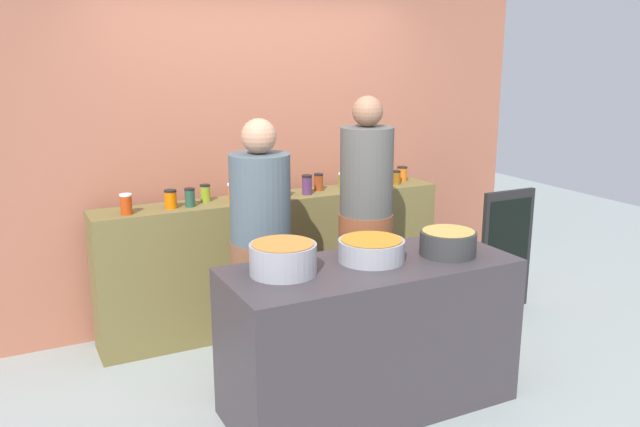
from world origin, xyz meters
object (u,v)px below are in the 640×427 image
at_px(preserve_jar_13, 396,177).
at_px(cooking_pot_center, 371,250).
at_px(preserve_jar_2, 190,197).
at_px(preserve_jar_5, 253,189).
at_px(cooking_pot_left, 283,259).
at_px(preserve_jar_12, 375,176).
at_px(preserve_jar_11, 368,178).
at_px(chalkboard_sign, 506,250).
at_px(preserve_jar_8, 307,185).
at_px(cook_in_cap, 365,237).
at_px(preserve_jar_7, 285,188).
at_px(preserve_jar_14, 402,174).
at_px(preserve_jar_3, 205,193).
at_px(preserve_jar_9, 319,182).
at_px(preserve_jar_4, 233,193).
at_px(preserve_jar_6, 267,187).
at_px(cooking_pot_right, 448,243).
at_px(preserve_jar_0, 126,204).
at_px(cook_with_tongs, 262,264).
at_px(preserve_jar_10, 343,180).
at_px(preserve_jar_1, 171,199).

xyz_separation_m(preserve_jar_13, cooking_pot_center, (-1.03, -1.31, -0.11)).
relative_size(preserve_jar_2, preserve_jar_5, 1.11).
height_order(preserve_jar_13, cooking_pot_left, preserve_jar_13).
distance_m(preserve_jar_12, preserve_jar_13, 0.17).
distance_m(preserve_jar_12, cooking_pot_left, 2.00).
xyz_separation_m(preserve_jar_11, chalkboard_sign, (0.99, -0.57, -0.59)).
height_order(preserve_jar_8, cook_in_cap, cook_in_cap).
distance_m(preserve_jar_12, chalkboard_sign, 1.23).
bearing_deg(preserve_jar_13, preserve_jar_5, 176.10).
height_order(preserve_jar_7, preserve_jar_11, preserve_jar_11).
bearing_deg(preserve_jar_14, preserve_jar_3, -179.99).
distance_m(preserve_jar_9, cook_in_cap, 0.75).
xyz_separation_m(preserve_jar_9, cooking_pot_center, (-0.35, -1.38, -0.13)).
distance_m(preserve_jar_4, preserve_jar_14, 1.53).
distance_m(cooking_pot_center, chalkboard_sign, 1.96).
distance_m(preserve_jar_4, cooking_pot_center, 1.34).
bearing_deg(preserve_jar_8, preserve_jar_6, 166.54).
bearing_deg(cooking_pot_left, cook_in_cap, 35.84).
xyz_separation_m(cook_in_cap, chalkboard_sign, (1.38, 0.08, -0.31)).
bearing_deg(cooking_pot_right, preserve_jar_12, 74.52).
relative_size(preserve_jar_0, preserve_jar_6, 0.98).
xyz_separation_m(cook_with_tongs, cook_in_cap, (0.80, 0.05, 0.06)).
bearing_deg(cooking_pot_left, preserve_jar_7, 65.72).
relative_size(preserve_jar_3, preserve_jar_11, 0.85).
relative_size(cooking_pot_right, cook_in_cap, 0.19).
distance_m(preserve_jar_7, preserve_jar_9, 0.34).
bearing_deg(preserve_jar_13, preserve_jar_11, 176.42).
distance_m(preserve_jar_14, cook_with_tongs, 1.79).
bearing_deg(preserve_jar_0, preserve_jar_8, 0.74).
bearing_deg(preserve_jar_7, cook_in_cap, -60.61).
bearing_deg(preserve_jar_13, cooking_pot_center, -128.17).
distance_m(preserve_jar_13, preserve_jar_14, 0.14).
distance_m(preserve_jar_10, preserve_jar_13, 0.45).
bearing_deg(preserve_jar_14, preserve_jar_0, -176.79).
relative_size(preserve_jar_12, preserve_jar_13, 1.17).
xyz_separation_m(preserve_jar_14, chalkboard_sign, (0.61, -0.64, -0.57)).
bearing_deg(preserve_jar_9, preserve_jar_10, 5.18).
bearing_deg(cooking_pot_right, preserve_jar_2, 129.60).
relative_size(preserve_jar_2, chalkboard_sign, 0.13).
relative_size(preserve_jar_7, cooking_pot_left, 0.37).
height_order(preserve_jar_10, cooking_pot_center, preserve_jar_10).
distance_m(preserve_jar_8, preserve_jar_9, 0.17).
height_order(preserve_jar_14, cook_with_tongs, cook_with_tongs).
bearing_deg(preserve_jar_1, preserve_jar_7, -0.84).
distance_m(preserve_jar_14, cooking_pot_left, 2.19).
distance_m(preserve_jar_2, cooking_pot_left, 1.29).
relative_size(preserve_jar_11, preserve_jar_13, 1.32).
relative_size(preserve_jar_9, preserve_jar_14, 1.08).
height_order(preserve_jar_6, cook_in_cap, cook_in_cap).
relative_size(preserve_jar_4, preserve_jar_11, 0.95).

